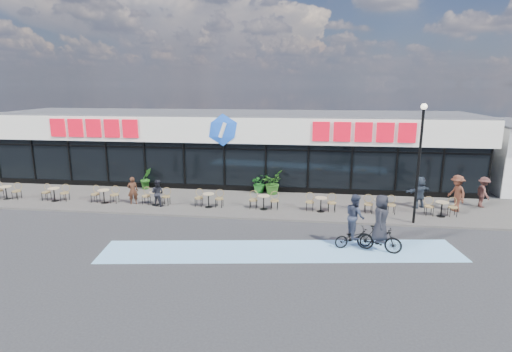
% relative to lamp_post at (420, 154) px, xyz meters
% --- Properties ---
extents(ground, '(120.00, 120.00, 0.00)m').
position_rel_lamp_post_xyz_m(ground, '(-9.92, -2.30, -3.34)').
color(ground, '#28282B').
rests_on(ground, ground).
extents(sidewalk, '(44.00, 5.00, 0.10)m').
position_rel_lamp_post_xyz_m(sidewalk, '(-9.92, 2.20, -3.29)').
color(sidewalk, '#4F4B46').
rests_on(sidewalk, ground).
extents(bike_lane, '(14.17, 4.13, 0.01)m').
position_rel_lamp_post_xyz_m(bike_lane, '(-5.92, -3.80, -3.33)').
color(bike_lane, '#7AB7E6').
rests_on(bike_lane, ground).
extents(building, '(30.60, 6.57, 4.75)m').
position_rel_lamp_post_xyz_m(building, '(-9.92, 7.63, -1.00)').
color(building, black).
rests_on(building, ground).
extents(lamp_post, '(0.28, 0.28, 5.49)m').
position_rel_lamp_post_xyz_m(lamp_post, '(0.00, 0.00, 0.00)').
color(lamp_post, black).
rests_on(lamp_post, sidewalk).
extents(bistro_set_0, '(1.54, 0.62, 0.90)m').
position_rel_lamp_post_xyz_m(bistro_set_0, '(-21.67, 1.24, -2.78)').
color(bistro_set_0, tan).
rests_on(bistro_set_0, sidewalk).
extents(bistro_set_1, '(1.54, 0.62, 0.90)m').
position_rel_lamp_post_xyz_m(bistro_set_1, '(-18.76, 1.24, -2.78)').
color(bistro_set_1, tan).
rests_on(bistro_set_1, sidewalk).
extents(bistro_set_2, '(1.54, 0.62, 0.90)m').
position_rel_lamp_post_xyz_m(bistro_set_2, '(-15.86, 1.24, -2.78)').
color(bistro_set_2, tan).
rests_on(bistro_set_2, sidewalk).
extents(bistro_set_3, '(1.54, 0.62, 0.90)m').
position_rel_lamp_post_xyz_m(bistro_set_3, '(-12.95, 1.24, -2.78)').
color(bistro_set_3, tan).
rests_on(bistro_set_3, sidewalk).
extents(bistro_set_4, '(1.54, 0.62, 0.90)m').
position_rel_lamp_post_xyz_m(bistro_set_4, '(-10.05, 1.24, -2.78)').
color(bistro_set_4, tan).
rests_on(bistro_set_4, sidewalk).
extents(bistro_set_5, '(1.54, 0.62, 0.90)m').
position_rel_lamp_post_xyz_m(bistro_set_5, '(-7.14, 1.24, -2.78)').
color(bistro_set_5, tan).
rests_on(bistro_set_5, sidewalk).
extents(bistro_set_6, '(1.54, 0.62, 0.90)m').
position_rel_lamp_post_xyz_m(bistro_set_6, '(-4.24, 1.24, -2.78)').
color(bistro_set_6, tan).
rests_on(bistro_set_6, sidewalk).
extents(bistro_set_7, '(1.54, 0.62, 0.90)m').
position_rel_lamp_post_xyz_m(bistro_set_7, '(-1.34, 1.24, -2.78)').
color(bistro_set_7, tan).
rests_on(bistro_set_7, sidewalk).
extents(bistro_set_8, '(1.54, 0.62, 0.90)m').
position_rel_lamp_post_xyz_m(bistro_set_8, '(1.57, 1.24, -2.78)').
color(bistro_set_8, tan).
rests_on(bistro_set_8, sidewalk).
extents(potted_plant_left, '(0.89, 0.91, 1.30)m').
position_rel_lamp_post_xyz_m(potted_plant_left, '(-14.79, 4.37, -2.59)').
color(potted_plant_left, '#205718').
rests_on(potted_plant_left, sidewalk).
extents(potted_plant_mid, '(1.32, 1.26, 1.15)m').
position_rel_lamp_post_xyz_m(potted_plant_mid, '(-7.75, 4.41, -2.66)').
color(potted_plant_mid, '#1D671E').
rests_on(potted_plant_mid, sidewalk).
extents(potted_plant_right, '(1.30, 1.43, 1.37)m').
position_rel_lamp_post_xyz_m(potted_plant_right, '(-6.99, 4.20, -2.55)').
color(potted_plant_right, '#255618').
rests_on(potted_plant_right, sidewalk).
extents(patron_left, '(0.64, 0.53, 1.50)m').
position_rel_lamp_post_xyz_m(patron_left, '(-14.21, 1.18, -2.49)').
color(patron_left, '#3F2316').
rests_on(patron_left, sidewalk).
extents(patron_right, '(0.78, 0.65, 1.43)m').
position_rel_lamp_post_xyz_m(patron_right, '(-12.76, 1.01, -2.52)').
color(patron_right, black).
rests_on(patron_right, sidewalk).
extents(pedestrian_a, '(0.99, 1.35, 1.87)m').
position_rel_lamp_post_xyz_m(pedestrian_a, '(2.54, 2.12, -2.30)').
color(pedestrian_a, '#502A1C').
rests_on(pedestrian_a, sidewalk).
extents(pedestrian_b, '(0.69, 1.09, 1.61)m').
position_rel_lamp_post_xyz_m(pedestrian_b, '(4.18, 3.05, -2.43)').
color(pedestrian_b, '#532F2A').
rests_on(pedestrian_b, sidewalk).
extents(pedestrian_c, '(1.58, 1.24, 1.67)m').
position_rel_lamp_post_xyz_m(pedestrian_c, '(0.85, 2.48, -2.40)').
color(pedestrian_c, '#2A3442').
rests_on(pedestrian_c, sidewalk).
extents(cyclist_a, '(1.66, 1.01, 2.20)m').
position_rel_lamp_post_xyz_m(cyclist_a, '(-3.05, -3.05, -2.39)').
color(cyclist_a, black).
rests_on(cyclist_a, ground).
extents(cyclist_b, '(1.79, 1.04, 2.30)m').
position_rel_lamp_post_xyz_m(cyclist_b, '(-2.11, -3.33, -2.36)').
color(cyclist_b, black).
rests_on(cyclist_b, ground).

